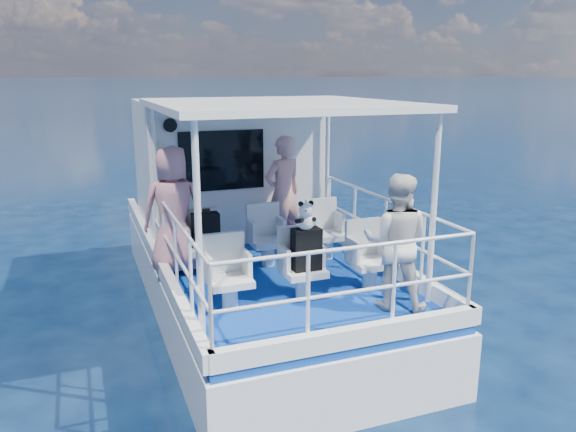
% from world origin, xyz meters
% --- Properties ---
extents(ground, '(2000.00, 2000.00, 0.00)m').
position_xyz_m(ground, '(0.00, 0.00, 0.00)').
color(ground, black).
rests_on(ground, ground).
extents(hull, '(3.00, 7.00, 1.60)m').
position_xyz_m(hull, '(0.00, 1.00, 0.00)').
color(hull, white).
rests_on(hull, ground).
extents(deck, '(2.90, 6.90, 0.10)m').
position_xyz_m(deck, '(0.00, 1.00, 0.85)').
color(deck, navy).
rests_on(deck, hull).
extents(cabin, '(2.85, 2.00, 2.20)m').
position_xyz_m(cabin, '(0.00, 2.30, 2.00)').
color(cabin, white).
rests_on(cabin, deck).
extents(canopy, '(3.00, 3.20, 0.08)m').
position_xyz_m(canopy, '(0.00, -0.20, 3.14)').
color(canopy, white).
rests_on(canopy, cabin).
extents(canopy_posts, '(2.77, 2.97, 2.20)m').
position_xyz_m(canopy_posts, '(0.00, -0.25, 2.00)').
color(canopy_posts, white).
rests_on(canopy_posts, deck).
extents(railings, '(2.84, 3.59, 1.00)m').
position_xyz_m(railings, '(0.00, -0.58, 1.40)').
color(railings, white).
rests_on(railings, deck).
extents(seat_port_fwd, '(0.48, 0.46, 0.38)m').
position_xyz_m(seat_port_fwd, '(-0.90, 0.20, 1.09)').
color(seat_port_fwd, silver).
rests_on(seat_port_fwd, deck).
extents(seat_center_fwd, '(0.48, 0.46, 0.38)m').
position_xyz_m(seat_center_fwd, '(0.00, 0.20, 1.09)').
color(seat_center_fwd, silver).
rests_on(seat_center_fwd, deck).
extents(seat_stbd_fwd, '(0.48, 0.46, 0.38)m').
position_xyz_m(seat_stbd_fwd, '(0.90, 0.20, 1.09)').
color(seat_stbd_fwd, silver).
rests_on(seat_stbd_fwd, deck).
extents(seat_port_aft, '(0.48, 0.46, 0.38)m').
position_xyz_m(seat_port_aft, '(-0.90, -1.10, 1.09)').
color(seat_port_aft, silver).
rests_on(seat_port_aft, deck).
extents(seat_center_aft, '(0.48, 0.46, 0.38)m').
position_xyz_m(seat_center_aft, '(0.00, -1.10, 1.09)').
color(seat_center_aft, silver).
rests_on(seat_center_aft, deck).
extents(seat_stbd_aft, '(0.48, 0.46, 0.38)m').
position_xyz_m(seat_stbd_aft, '(0.90, -1.10, 1.09)').
color(seat_stbd_aft, silver).
rests_on(seat_stbd_aft, deck).
extents(passenger_port_fwd, '(0.74, 0.61, 1.72)m').
position_xyz_m(passenger_port_fwd, '(-1.25, 0.38, 1.76)').
color(passenger_port_fwd, '#C57F87').
rests_on(passenger_port_fwd, deck).
extents(passenger_stbd_fwd, '(0.72, 0.57, 1.73)m').
position_xyz_m(passenger_stbd_fwd, '(0.47, 0.86, 1.77)').
color(passenger_stbd_fwd, '#DC968E').
rests_on(passenger_stbd_fwd, deck).
extents(passenger_stbd_aft, '(0.96, 0.92, 1.56)m').
position_xyz_m(passenger_stbd_aft, '(0.88, -1.70, 1.68)').
color(passenger_stbd_aft, silver).
rests_on(passenger_stbd_aft, deck).
extents(backpack_port, '(0.35, 0.20, 0.46)m').
position_xyz_m(backpack_port, '(-0.88, 0.15, 1.51)').
color(backpack_port, black).
rests_on(backpack_port, seat_port_fwd).
extents(backpack_center, '(0.33, 0.19, 0.50)m').
position_xyz_m(backpack_center, '(0.02, -1.15, 1.53)').
color(backpack_center, black).
rests_on(backpack_center, seat_center_aft).
extents(compact_camera, '(0.09, 0.06, 0.06)m').
position_xyz_m(compact_camera, '(-0.86, 0.17, 1.77)').
color(compact_camera, black).
rests_on(compact_camera, backpack_port).
extents(panda, '(0.22, 0.18, 0.33)m').
position_xyz_m(panda, '(-0.00, -1.18, 1.94)').
color(panda, silver).
rests_on(panda, backpack_center).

